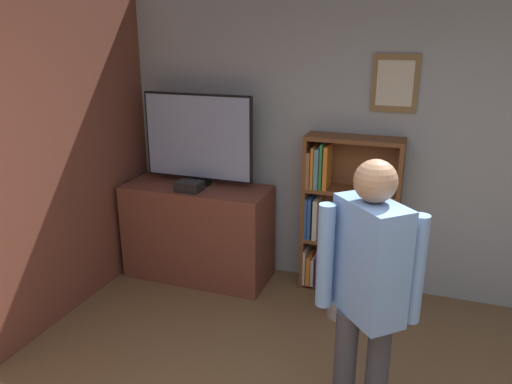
# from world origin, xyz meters

# --- Properties ---
(wall_back) EXTENTS (6.91, 0.09, 2.70)m
(wall_back) POSITION_xyz_m (0.00, 2.90, 1.35)
(wall_back) COLOR #9EA3A8
(wall_back) RESTS_ON ground_plane
(wall_side_brick) EXTENTS (0.06, 4.47, 2.70)m
(wall_side_brick) POSITION_xyz_m (-2.48, 1.43, 1.35)
(wall_side_brick) COLOR brown
(wall_side_brick) RESTS_ON ground_plane
(tv_ledge) EXTENTS (1.38, 0.57, 0.92)m
(tv_ledge) POSITION_xyz_m (-1.70, 2.50, 0.46)
(tv_ledge) COLOR brown
(tv_ledge) RESTS_ON ground_plane
(television) EXTENTS (1.07, 0.22, 0.86)m
(television) POSITION_xyz_m (-1.70, 2.57, 1.36)
(television) COLOR black
(television) RESTS_ON tv_ledge
(game_console) EXTENTS (0.23, 0.17, 0.09)m
(game_console) POSITION_xyz_m (-1.70, 2.36, 0.97)
(game_console) COLOR black
(game_console) RESTS_ON tv_ledge
(bookshelf) EXTENTS (0.85, 0.28, 1.45)m
(bookshelf) POSITION_xyz_m (-0.37, 2.72, 0.72)
(bookshelf) COLOR brown
(bookshelf) RESTS_ON ground_plane
(person) EXTENTS (0.56, 0.45, 1.72)m
(person) POSITION_xyz_m (0.10, 0.92, 1.02)
(person) COLOR #383842
(person) RESTS_ON ground_plane
(waste_bin) EXTENTS (0.32, 0.32, 0.43)m
(waste_bin) POSITION_xyz_m (-0.21, 2.27, 0.21)
(waste_bin) COLOR #B7B7BC
(waste_bin) RESTS_ON ground_plane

